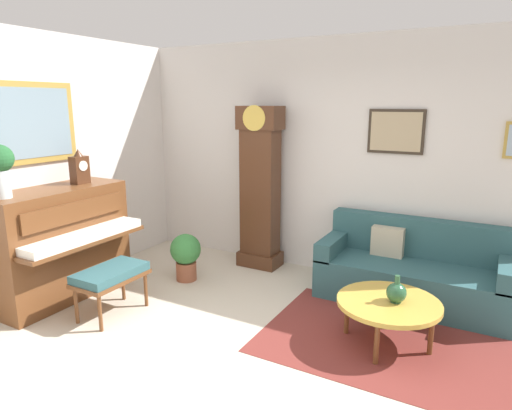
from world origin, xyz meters
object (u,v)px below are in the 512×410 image
object	(u,v)px
coffee_table	(389,304)
piano	(60,243)
flower_vase	(0,165)
green_jug	(396,292)
piano_bench	(111,276)
mantel_clock	(80,168)
grandfather_clock	(260,192)
couch	(412,272)
potted_plant	(186,254)

from	to	relation	value
coffee_table	piano	bearing A→B (deg)	-168.06
piano	flower_vase	xyz separation A→B (m)	(0.00, -0.54, 0.90)
green_jug	piano_bench	bearing A→B (deg)	-163.41
piano	mantel_clock	world-z (taller)	mantel_clock
coffee_table	flower_vase	xyz separation A→B (m)	(-3.30, -1.24, 1.13)
mantel_clock	green_jug	bearing A→B (deg)	6.22
piano	flower_vase	world-z (taller)	flower_vase
piano_bench	grandfather_clock	size ratio (longest dim) A/B	0.34
piano	green_jug	world-z (taller)	piano
piano_bench	coffee_table	world-z (taller)	piano_bench
piano	couch	size ratio (longest dim) A/B	0.76
flower_vase	mantel_clock	bearing A→B (deg)	89.97
piano	piano_bench	world-z (taller)	piano
piano_bench	piano	bearing A→B (deg)	175.69
piano	couch	world-z (taller)	piano
mantel_clock	potted_plant	bearing A→B (deg)	36.88
coffee_table	green_jug	distance (m)	0.13
couch	mantel_clock	distance (m)	3.75
grandfather_clock	coffee_table	size ratio (longest dim) A/B	2.31
couch	coffee_table	distance (m)	1.03
piano_bench	couch	xyz separation A→B (m)	(2.53, 1.79, -0.09)
piano_bench	green_jug	size ratio (longest dim) A/B	2.92
piano	green_jug	bearing A→B (deg)	11.82
coffee_table	mantel_clock	world-z (taller)	mantel_clock
grandfather_clock	mantel_clock	distance (m)	2.12
piano_bench	green_jug	world-z (taller)	green_jug
piano_bench	flower_vase	bearing A→B (deg)	-149.18
couch	piano_bench	bearing A→B (deg)	-144.69
piano_bench	coffee_table	xyz separation A→B (m)	(2.51, 0.76, -0.03)
grandfather_clock	flower_vase	distance (m)	2.83
grandfather_clock	mantel_clock	bearing A→B (deg)	-133.08
piano_bench	flower_vase	size ratio (longest dim) A/B	1.21
grandfather_clock	piano	bearing A→B (deg)	-127.47
green_jug	potted_plant	world-z (taller)	green_jug
flower_vase	piano	bearing A→B (deg)	90.16
coffee_table	flower_vase	distance (m)	3.70
couch	potted_plant	bearing A→B (deg)	-163.38
potted_plant	couch	bearing A→B (deg)	16.62
piano	coffee_table	xyz separation A→B (m)	(3.31, 0.70, -0.23)
piano_bench	potted_plant	xyz separation A→B (m)	(0.09, 1.06, -0.08)
grandfather_clock	green_jug	size ratio (longest dim) A/B	8.46
piano	piano_bench	bearing A→B (deg)	-4.31
couch	flower_vase	size ratio (longest dim) A/B	3.28
couch	green_jug	world-z (taller)	couch
potted_plant	piano_bench	bearing A→B (deg)	-94.85
piano_bench	couch	distance (m)	3.10
mantel_clock	potted_plant	xyz separation A→B (m)	(0.89, 0.67, -1.04)
piano_bench	mantel_clock	xyz separation A→B (m)	(-0.80, 0.40, 0.95)
grandfather_clock	green_jug	xyz separation A→B (m)	(1.94, -1.15, -0.48)
mantel_clock	green_jug	distance (m)	3.49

